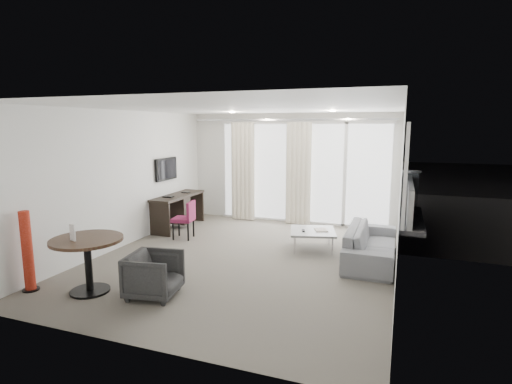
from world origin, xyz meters
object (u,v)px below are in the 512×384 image
(desk, at_px, (179,211))
(red_lamp, at_px, (27,251))
(sofa, at_px, (371,244))
(rattan_chair_b, at_px, (383,200))
(desk_chair, at_px, (183,220))
(tub_armchair, at_px, (154,275))
(coffee_table, at_px, (313,240))
(rattan_chair_a, at_px, (315,199))
(round_table, at_px, (88,265))

(desk, distance_m, red_lamp, 3.83)
(sofa, height_order, rattan_chair_b, rattan_chair_b)
(desk, xyz_separation_m, rattan_chair_b, (4.34, 2.93, 0.02))
(desk_chair, relative_size, tub_armchair, 1.17)
(red_lamp, bearing_deg, tub_armchair, 13.74)
(coffee_table, bearing_deg, rattan_chair_a, 100.92)
(desk_chair, distance_m, coffee_table, 2.69)
(desk, distance_m, coffee_table, 3.28)
(desk_chair, height_order, sofa, desk_chair)
(red_lamp, height_order, rattan_chair_a, red_lamp)
(desk, height_order, rattan_chair_a, rattan_chair_a)
(desk_chair, distance_m, rattan_chair_b, 5.28)
(desk, bearing_deg, desk_chair, -53.26)
(coffee_table, xyz_separation_m, rattan_chair_a, (-0.54, 2.82, 0.25))
(round_table, bearing_deg, rattan_chair_b, 60.80)
(sofa, distance_m, rattan_chair_a, 3.51)
(tub_armchair, xyz_separation_m, sofa, (2.67, 2.53, -0.01))
(desk_chair, height_order, rattan_chair_b, rattan_chair_b)
(red_lamp, height_order, sofa, red_lamp)
(desk, relative_size, desk_chair, 2.05)
(tub_armchair, bearing_deg, sofa, -55.49)
(coffee_table, height_order, rattan_chair_a, rattan_chair_a)
(desk, height_order, round_table, round_table)
(red_lamp, height_order, rattan_chair_b, red_lamp)
(round_table, relative_size, rattan_chair_a, 1.12)
(tub_armchair, relative_size, rattan_chair_a, 0.77)
(desk, distance_m, desk_chair, 0.93)
(rattan_chair_b, bearing_deg, tub_armchair, -89.26)
(red_lamp, distance_m, rattan_chair_a, 6.69)
(desk_chair, height_order, coffee_table, desk_chair)
(desk_chair, bearing_deg, sofa, -10.88)
(desk, bearing_deg, coffee_table, -9.93)
(round_table, height_order, sofa, round_table)
(round_table, bearing_deg, tub_armchair, 11.38)
(sofa, bearing_deg, round_table, 127.01)
(coffee_table, height_order, sofa, sofa)
(desk_chair, height_order, red_lamp, red_lamp)
(red_lamp, relative_size, tub_armchair, 1.71)
(sofa, bearing_deg, tub_armchair, 133.47)
(tub_armchair, xyz_separation_m, rattan_chair_b, (2.70, 6.32, 0.09))
(rattan_chair_a, bearing_deg, rattan_chair_b, 40.33)
(sofa, height_order, rattan_chair_a, rattan_chair_a)
(desk, relative_size, red_lamp, 1.41)
(coffee_table, bearing_deg, tub_armchair, -119.37)
(desk_chair, xyz_separation_m, round_table, (0.15, -2.83, -0.00))
(tub_armchair, relative_size, coffee_table, 0.82)
(sofa, relative_size, rattan_chair_b, 2.54)
(desk, bearing_deg, round_table, -78.91)
(red_lamp, xyz_separation_m, rattan_chair_a, (2.82, 6.07, -0.14))
(coffee_table, distance_m, sofa, 1.13)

